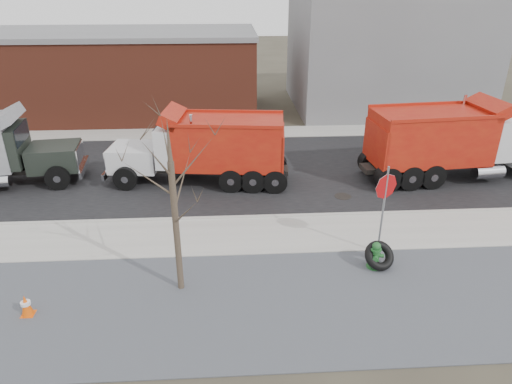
{
  "coord_description": "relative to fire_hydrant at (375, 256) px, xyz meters",
  "views": [
    {
      "loc": [
        -1.65,
        -13.66,
        8.33
      ],
      "look_at": [
        -0.78,
        0.93,
        1.4
      ],
      "focal_mm": 32.0,
      "sensor_mm": 36.0,
      "label": 1
    }
  ],
  "objects": [
    {
      "name": "dump_truck_red_b",
      "position": [
        -5.47,
        6.96,
        1.26
      ],
      "size": [
        7.91,
        3.03,
        3.31
      ],
      "rotation": [
        0.0,
        0.0,
        3.03
      ],
      "color": "black",
      "rests_on": "ground"
    },
    {
      "name": "bare_tree",
      "position": [
        -5.99,
        -0.69,
        2.87
      ],
      "size": [
        3.2,
        3.2,
        5.2
      ],
      "color": "#382D23",
      "rests_on": "ground"
    },
    {
      "name": "truck_tire",
      "position": [
        0.14,
        0.02,
        0.0
      ],
      "size": [
        1.15,
        1.08,
        0.88
      ],
      "color": "black",
      "rests_on": "ground"
    },
    {
      "name": "curb",
      "position": [
        -2.79,
        3.46,
        -0.37
      ],
      "size": [
        60.0,
        0.15,
        0.11
      ],
      "primitive_type": "cube",
      "color": "#9E9B93",
      "rests_on": "ground"
    },
    {
      "name": "fire_hydrant",
      "position": [
        0.0,
        0.0,
        0.0
      ],
      "size": [
        0.53,
        0.52,
        0.93
      ],
      "rotation": [
        0.0,
        0.0,
        -0.29
      ],
      "color": "#266427",
      "rests_on": "ground"
    },
    {
      "name": "traffic_cone_near",
      "position": [
        -10.03,
        -1.64,
        -0.1
      ],
      "size": [
        0.34,
        0.34,
        0.65
      ],
      "color": "#F05207",
      "rests_on": "ground"
    },
    {
      "name": "building_brick",
      "position": [
        -12.79,
        18.91,
        2.23
      ],
      "size": [
        20.2,
        8.2,
        5.3
      ],
      "color": "brown",
      "rests_on": "ground"
    },
    {
      "name": "gravel_verge",
      "position": [
        -2.79,
        -1.59,
        -0.41
      ],
      "size": [
        60.0,
        5.0,
        0.03
      ],
      "primitive_type": "cube",
      "color": "slate",
      "rests_on": "ground"
    },
    {
      "name": "sidewalk",
      "position": [
        -2.79,
        2.16,
        -0.39
      ],
      "size": [
        60.0,
        2.5,
        0.06
      ],
      "primitive_type": "cube",
      "color": "#9E9B93",
      "rests_on": "ground"
    },
    {
      "name": "building_grey",
      "position": [
        6.21,
        19.91,
        3.58
      ],
      "size": [
        12.0,
        10.0,
        8.0
      ],
      "color": "slate",
      "rests_on": "ground"
    },
    {
      "name": "road",
      "position": [
        -2.79,
        8.21,
        -0.41
      ],
      "size": [
        60.0,
        9.4,
        0.02
      ],
      "primitive_type": "cube",
      "color": "black",
      "rests_on": "ground"
    },
    {
      "name": "stop_sign",
      "position": [
        0.36,
        0.81,
        1.67
      ],
      "size": [
        0.78,
        0.38,
        3.11
      ],
      "rotation": [
        0.0,
        0.0,
        0.04
      ],
      "color": "gray",
      "rests_on": "ground"
    },
    {
      "name": "ground",
      "position": [
        -2.79,
        1.91,
        -0.42
      ],
      "size": [
        120.0,
        120.0,
        0.0
      ],
      "primitive_type": "plane",
      "color": "#383328",
      "rests_on": "ground"
    },
    {
      "name": "far_sidewalk",
      "position": [
        -2.79,
        13.91,
        -0.39
      ],
      "size": [
        60.0,
        2.0,
        0.06
      ],
      "primitive_type": "cube",
      "color": "#9E9B93",
      "rests_on": "ground"
    },
    {
      "name": "dump_truck_red_a",
      "position": [
        5.42,
        6.87,
        1.38
      ],
      "size": [
        8.84,
        3.18,
        3.54
      ],
      "rotation": [
        0.0,
        0.0,
        0.1
      ],
      "color": "black",
      "rests_on": "ground"
    }
  ]
}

